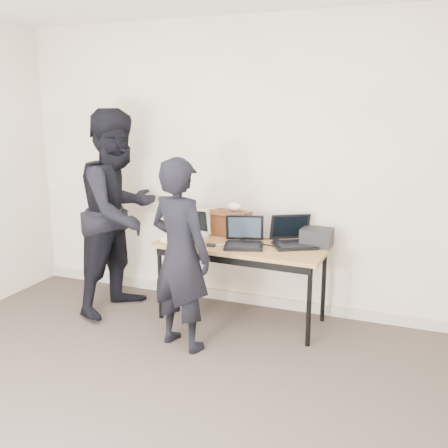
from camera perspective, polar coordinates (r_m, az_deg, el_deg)
The scene contains 13 objects.
room at distance 2.73m, azimuth -14.21°, elevation 1.07°, with size 4.60×4.60×2.80m.
desk at distance 4.43m, azimuth 1.97°, elevation -3.05°, with size 1.53×0.72×0.72m.
laptop_beige at distance 4.57m, azimuth -4.25°, elevation -1.10°, with size 0.38×0.37×0.27m.
laptop_center at distance 4.35m, azimuth 2.31°, elevation -1.76°, with size 0.41×0.40×0.26m.
laptop_right at distance 4.41m, azimuth 7.87°, elevation -1.66°, with size 0.47×0.47×0.26m.
leather_satchel at distance 4.65m, azimuth 0.82°, elevation 0.12°, with size 0.38×0.23×0.25m.
tissue at distance 4.61m, azimuth 1.20°, elevation 2.00°, with size 0.13×0.10×0.08m, color white.
equipment_box at distance 4.42m, azimuth 10.56°, elevation -1.50°, with size 0.26×0.22×0.15m, color black.
power_brick at distance 4.33m, azimuth -1.50°, elevation -2.42°, with size 0.07×0.04×0.03m, color black.
cables at distance 4.40m, azimuth 2.58°, elevation -2.31°, with size 1.15×0.47×0.01m.
person_typist at distance 3.94m, azimuth -5.02°, elevation -3.53°, with size 0.56×0.37×1.54m, color black.
person_observer at distance 4.73m, azimuth -11.85°, elevation 1.29°, with size 0.92×0.72×1.89m, color black.
baseboard at distance 5.03m, azimuth 1.54°, elevation -8.35°, with size 4.50×0.03×0.10m, color #BCAE9B.
Camera 1 is at (1.56, -2.17, 1.91)m, focal length 40.00 mm.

